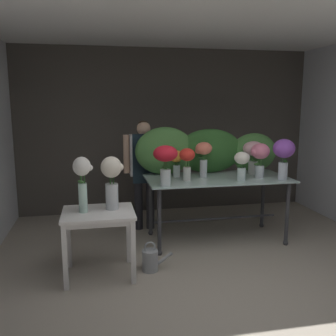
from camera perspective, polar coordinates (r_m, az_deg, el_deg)
ground_plane at (r=5.04m, az=3.62°, el=-11.68°), size 7.76×7.76×0.00m
wall_back at (r=6.42m, az=-0.27°, el=5.73°), size 5.11×0.12×2.76m
ceiling_slab at (r=4.77m, az=4.03°, el=21.53°), size 5.23×3.65×0.12m
display_table_glass at (r=5.02m, az=7.54°, el=-2.94°), size 1.90×0.93×0.88m
side_table_white at (r=4.06m, az=-10.67°, el=-7.87°), size 0.76×0.62×0.72m
florist at (r=5.39m, az=-3.72°, el=0.70°), size 0.59×0.24×1.61m
foliage_backdrop at (r=5.25m, az=5.89°, el=2.58°), size 2.07×0.31×0.66m
vase_scarlet_carnations at (r=4.71m, az=2.93°, el=1.27°), size 0.20×0.20×0.42m
vase_sunset_ranunculus at (r=4.94m, az=1.33°, el=1.04°), size 0.16×0.16×0.36m
vase_coral_freesia at (r=4.94m, az=5.49°, el=2.14°), size 0.22×0.22×0.47m
vase_violet_peonies at (r=4.98m, az=17.41°, el=2.24°), size 0.29×0.28×0.53m
vase_rosy_hydrangea at (r=5.01m, az=13.99°, el=1.88°), size 0.27×0.24×0.46m
vase_crimson_snapdragons at (r=4.39m, az=-0.35°, el=1.45°), size 0.29×0.29×0.49m
vase_ivory_dahlias at (r=4.81m, az=11.32°, el=0.81°), size 0.20×0.19×0.37m
vase_blush_anemones at (r=5.28m, az=13.00°, el=2.42°), size 0.29×0.29×0.46m
vase_white_roses_tall at (r=3.95m, az=-13.07°, el=-1.52°), size 0.21×0.18×0.59m
vase_cream_lisianthus_tall at (r=4.02m, az=-8.69°, el=-1.65°), size 0.24×0.22×0.58m
watering_can at (r=4.28m, az=-2.72°, el=-13.97°), size 0.35×0.18×0.34m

